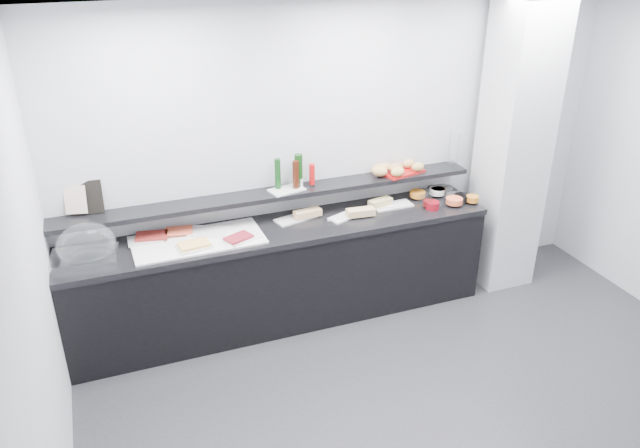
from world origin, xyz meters
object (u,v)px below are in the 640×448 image
object	(u,v)px
sandwich_plate_mid	(345,216)
carafe	(454,149)
cloche_base	(84,257)
bread_tray	(400,171)
framed_print	(87,197)
condiment_tray	(287,190)

from	to	relation	value
sandwich_plate_mid	carafe	size ratio (longest dim) A/B	1.02
cloche_base	bread_tray	size ratio (longest dim) A/B	1.27
sandwich_plate_mid	carafe	world-z (taller)	carafe
cloche_base	carafe	world-z (taller)	carafe
framed_print	cloche_base	bearing A→B (deg)	-100.88
cloche_base	condiment_tray	distance (m)	1.68
cloche_base	carafe	distance (m)	3.32
cloche_base	condiment_tray	bearing A→B (deg)	13.17
framed_print	bread_tray	size ratio (longest dim) A/B	0.68
condiment_tray	bread_tray	distance (m)	1.09
condiment_tray	carafe	xyz separation A→B (m)	(1.63, 0.04, 0.14)
cloche_base	framed_print	distance (m)	0.47
carafe	bread_tray	bearing A→B (deg)	179.60
condiment_tray	carafe	size ratio (longest dim) A/B	0.96
sandwich_plate_mid	carafe	distance (m)	1.25
cloche_base	condiment_tray	size ratio (longest dim) A/B	1.69
framed_print	sandwich_plate_mid	bearing A→B (deg)	-2.78
cloche_base	bread_tray	xyz separation A→B (m)	(2.75, 0.21, 0.24)
cloche_base	carafe	xyz separation A→B (m)	(3.29, 0.21, 0.38)
sandwich_plate_mid	cloche_base	bearing A→B (deg)	158.40
cloche_base	sandwich_plate_mid	xyz separation A→B (m)	(2.13, -0.00, -0.01)
carafe	condiment_tray	bearing A→B (deg)	-178.46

